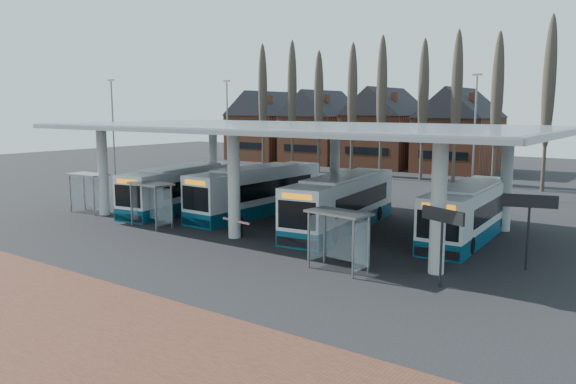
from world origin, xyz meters
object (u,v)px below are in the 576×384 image
Objects in this scene: bus_0 at (183,189)px; bus_2 at (342,203)px; shelter_2 at (340,227)px; bus_3 at (469,213)px; bus_1 at (258,191)px; shelter_0 at (90,184)px; shelter_1 at (153,195)px.

bus_2 reaches higher than bus_0.
shelter_2 is (17.39, -6.85, 0.49)m from bus_0.
bus_2 is at bearing -4.33° from bus_0.
bus_3 is (20.09, 2.95, -0.03)m from bus_0.
bus_2 is (12.86, 1.00, 0.06)m from bus_0.
bus_3 is at bearing 4.92° from bus_1.
bus_3 is at bearing 14.25° from shelter_0.
shelter_2 is at bearing -108.49° from bus_3.
bus_3 is 19.00m from shelter_1.
bus_3 is at bearing 81.26° from shelter_2.
bus_3 is 25.71m from shelter_0.
shelter_0 is at bearing -169.06° from bus_2.
bus_2 reaches higher than shelter_0.
shelter_1 is (3.06, -5.47, 0.52)m from bus_0.
shelter_0 is 0.98× the size of shelter_1.
bus_2 is 9.07m from shelter_2.
bus_2 is 3.88× the size of shelter_1.
shelter_1 is 1.01× the size of shelter_2.
bus_2 is 1.07× the size of bus_3.
bus_0 is 3.74× the size of shelter_1.
bus_0 is 18.70m from shelter_2.
bus_0 is 20.30m from bus_3.
shelter_0 is at bearing -178.82° from shelter_2.
bus_2 is 18.23m from shelter_0.
bus_0 is 12.90m from bus_2.
bus_3 reaches higher than shelter_1.
bus_3 is at bearing -0.42° from bus_0.
bus_1 is at bearing 9.26° from bus_0.
bus_3 is 3.65× the size of shelter_2.
shelter_0 is (-9.99, -6.57, 0.45)m from bus_1.
bus_3 reaches higher than shelter_2.
bus_0 reaches higher than shelter_2.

